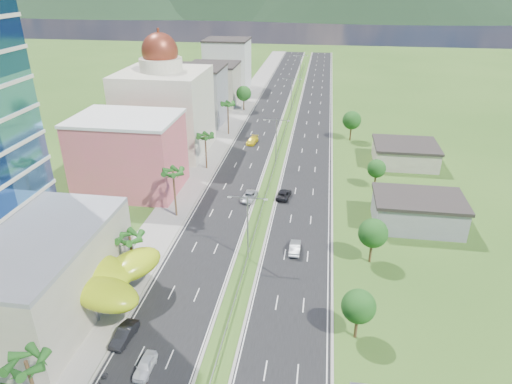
% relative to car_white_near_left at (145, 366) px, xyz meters
% --- Properties ---
extents(ground, '(500.00, 500.00, 0.00)m').
position_rel_car_white_near_left_xyz_m(ground, '(7.84, 13.99, -0.77)').
color(ground, '#2D5119').
rests_on(ground, ground).
extents(road_left, '(11.00, 260.00, 0.04)m').
position_rel_car_white_near_left_xyz_m(road_left, '(0.34, 103.99, -0.75)').
color(road_left, black).
rests_on(road_left, ground).
extents(road_right, '(11.00, 260.00, 0.04)m').
position_rel_car_white_near_left_xyz_m(road_right, '(15.34, 103.99, -0.75)').
color(road_right, black).
rests_on(road_right, ground).
extents(sidewalk_left, '(7.00, 260.00, 0.12)m').
position_rel_car_white_near_left_xyz_m(sidewalk_left, '(-9.16, 103.99, -0.71)').
color(sidewalk_left, gray).
rests_on(sidewalk_left, ground).
extents(median_guardrail, '(0.10, 216.06, 0.76)m').
position_rel_car_white_near_left_xyz_m(median_guardrail, '(7.84, 85.98, -0.15)').
color(median_guardrail, gray).
rests_on(median_guardrail, ground).
extents(streetlight_median_b, '(6.04, 0.25, 11.00)m').
position_rel_car_white_near_left_xyz_m(streetlight_median_b, '(7.84, 23.99, 5.98)').
color(streetlight_median_b, gray).
rests_on(streetlight_median_b, ground).
extents(streetlight_median_c, '(6.04, 0.25, 11.00)m').
position_rel_car_white_near_left_xyz_m(streetlight_median_c, '(7.84, 63.99, 5.98)').
color(streetlight_median_c, gray).
rests_on(streetlight_median_c, ground).
extents(streetlight_median_d, '(6.04, 0.25, 11.00)m').
position_rel_car_white_near_left_xyz_m(streetlight_median_d, '(7.84, 108.99, 5.98)').
color(streetlight_median_d, gray).
rests_on(streetlight_median_d, ground).
extents(streetlight_median_e, '(6.04, 0.25, 11.00)m').
position_rel_car_white_near_left_xyz_m(streetlight_median_e, '(7.84, 153.99, 5.98)').
color(streetlight_median_e, gray).
rests_on(streetlight_median_e, ground).
extents(lime_canopy, '(18.00, 15.00, 7.40)m').
position_rel_car_white_near_left_xyz_m(lime_canopy, '(-12.15, 9.98, 4.22)').
color(lime_canopy, '#A0B812').
rests_on(lime_canopy, ground).
extents(pink_shophouse, '(20.00, 15.00, 15.00)m').
position_rel_car_white_near_left_xyz_m(pink_shophouse, '(-20.16, 45.99, 6.73)').
color(pink_shophouse, '#DA596D').
rests_on(pink_shophouse, ground).
extents(domed_building, '(20.00, 20.00, 28.70)m').
position_rel_car_white_near_left_xyz_m(domed_building, '(-20.16, 68.99, 10.58)').
color(domed_building, beige).
rests_on(domed_building, ground).
extents(midrise_grey, '(16.00, 15.00, 16.00)m').
position_rel_car_white_near_left_xyz_m(midrise_grey, '(-19.16, 93.99, 7.23)').
color(midrise_grey, gray).
rests_on(midrise_grey, ground).
extents(midrise_beige, '(16.00, 15.00, 13.00)m').
position_rel_car_white_near_left_xyz_m(midrise_beige, '(-19.16, 115.99, 5.73)').
color(midrise_beige, '#9E9982').
rests_on(midrise_beige, ground).
extents(midrise_white, '(16.00, 15.00, 18.00)m').
position_rel_car_white_near_left_xyz_m(midrise_white, '(-19.16, 138.99, 8.23)').
color(midrise_white, silver).
rests_on(midrise_white, ground).
extents(shed_near, '(15.00, 10.00, 5.00)m').
position_rel_car_white_near_left_xyz_m(shed_near, '(35.84, 38.99, 1.73)').
color(shed_near, gray).
rests_on(shed_near, ground).
extents(shed_far, '(14.00, 12.00, 4.40)m').
position_rel_car_white_near_left_xyz_m(shed_far, '(37.84, 68.99, 1.43)').
color(shed_far, '#9E9982').
rests_on(shed_far, ground).
extents(palm_tree_a, '(3.60, 3.60, 9.10)m').
position_rel_car_white_near_left_xyz_m(palm_tree_a, '(-7.66, -8.01, 7.25)').
color(palm_tree_a, '#47301C').
rests_on(palm_tree_a, ground).
extents(palm_tree_b, '(3.60, 3.60, 8.10)m').
position_rel_car_white_near_left_xyz_m(palm_tree_b, '(-7.66, 15.99, 6.29)').
color(palm_tree_b, '#47301C').
rests_on(palm_tree_b, ground).
extents(palm_tree_c, '(3.60, 3.60, 9.60)m').
position_rel_car_white_near_left_xyz_m(palm_tree_c, '(-7.66, 35.99, 7.73)').
color(palm_tree_c, '#47301C').
rests_on(palm_tree_c, ground).
extents(palm_tree_d, '(3.60, 3.60, 8.60)m').
position_rel_car_white_near_left_xyz_m(palm_tree_d, '(-7.66, 58.99, 6.77)').
color(palm_tree_d, '#47301C').
rests_on(palm_tree_d, ground).
extents(palm_tree_e, '(3.60, 3.60, 9.40)m').
position_rel_car_white_near_left_xyz_m(palm_tree_e, '(-7.66, 83.99, 7.54)').
color(palm_tree_e, '#47301C').
rests_on(palm_tree_e, ground).
extents(leafy_tree_lfar, '(4.90, 4.90, 8.05)m').
position_rel_car_white_near_left_xyz_m(leafy_tree_lfar, '(-7.66, 108.99, 4.81)').
color(leafy_tree_lfar, '#47301C').
rests_on(leafy_tree_lfar, ground).
extents(leafy_tree_ra, '(4.20, 4.20, 6.90)m').
position_rel_car_white_near_left_xyz_m(leafy_tree_ra, '(23.84, 8.99, 4.01)').
color(leafy_tree_ra, '#47301C').
rests_on(leafy_tree_ra, ground).
extents(leafy_tree_rb, '(4.55, 4.55, 7.47)m').
position_rel_car_white_near_left_xyz_m(leafy_tree_rb, '(26.84, 25.99, 4.41)').
color(leafy_tree_rb, '#47301C').
rests_on(leafy_tree_rb, ground).
extents(leafy_tree_rc, '(3.85, 3.85, 6.33)m').
position_rel_car_white_near_left_xyz_m(leafy_tree_rc, '(29.84, 53.99, 3.60)').
color(leafy_tree_rc, '#47301C').
rests_on(leafy_tree_rc, ground).
extents(leafy_tree_rd, '(4.90, 4.90, 8.05)m').
position_rel_car_white_near_left_xyz_m(leafy_tree_rd, '(25.84, 83.99, 4.81)').
color(leafy_tree_rd, '#47301C').
rests_on(leafy_tree_rd, ground).
extents(mountain_ridge, '(860.00, 140.00, 90.00)m').
position_rel_car_white_near_left_xyz_m(mountain_ridge, '(67.84, 463.99, -0.77)').
color(mountain_ridge, black).
rests_on(mountain_ridge, ground).
extents(car_white_near_left, '(1.80, 4.32, 1.46)m').
position_rel_car_white_near_left_xyz_m(car_white_near_left, '(0.00, 0.00, 0.00)').
color(car_white_near_left, white).
rests_on(car_white_near_left, road_left).
extents(car_dark_left, '(2.22, 5.13, 1.64)m').
position_rel_car_white_near_left_xyz_m(car_dark_left, '(-4.27, 4.27, 0.09)').
color(car_dark_left, black).
rests_on(car_dark_left, road_left).
extents(car_silver_mid_left, '(3.21, 5.65, 1.49)m').
position_rel_car_white_near_left_xyz_m(car_silver_mid_left, '(4.64, 44.48, 0.01)').
color(car_silver_mid_left, '#AFB2B7').
rests_on(car_silver_mid_left, road_left).
extents(car_yellow_far_left, '(2.98, 5.70, 1.58)m').
position_rel_car_white_near_left_xyz_m(car_yellow_far_left, '(0.12, 77.50, 0.06)').
color(car_yellow_far_left, yellow).
rests_on(car_yellow_far_left, road_left).
extents(car_silver_right, '(1.69, 4.79, 1.58)m').
position_rel_car_white_near_left_xyz_m(car_silver_right, '(15.04, 27.11, 0.06)').
color(car_silver_right, '#A2A6AA').
rests_on(car_silver_right, road_right).
extents(car_dark_far_right, '(3.05, 5.51, 1.46)m').
position_rel_car_white_near_left_xyz_m(car_dark_far_right, '(11.41, 46.42, -0.00)').
color(car_dark_far_right, black).
rests_on(car_dark_far_right, road_right).
extents(motorcycle, '(0.94, 2.15, 1.33)m').
position_rel_car_white_near_left_xyz_m(motorcycle, '(-4.06, -2.34, -0.07)').
color(motorcycle, black).
rests_on(motorcycle, road_left).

